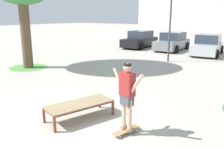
{
  "coord_description": "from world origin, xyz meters",
  "views": [
    {
      "loc": [
        5.16,
        -4.53,
        2.88
      ],
      "look_at": [
        0.55,
        1.43,
        1.0
      ],
      "focal_mm": 38.41,
      "sensor_mm": 36.0,
      "label": 1
    }
  ],
  "objects_px": {
    "skater": "(127,93)",
    "car_silver": "(208,45)",
    "car_black": "(140,40)",
    "car_grey": "(172,42)",
    "skateboard": "(126,130)",
    "skate_box": "(80,105)"
  },
  "relations": [
    {
      "from": "car_black",
      "to": "car_grey",
      "type": "relative_size",
      "value": 1.0
    },
    {
      "from": "skater",
      "to": "car_silver",
      "type": "height_order",
      "value": "skater"
    },
    {
      "from": "skater",
      "to": "skate_box",
      "type": "bearing_deg",
      "value": -176.91
    },
    {
      "from": "skater",
      "to": "car_grey",
      "type": "bearing_deg",
      "value": 109.93
    },
    {
      "from": "skater",
      "to": "car_black",
      "type": "height_order",
      "value": "skater"
    },
    {
      "from": "skater",
      "to": "car_grey",
      "type": "distance_m",
      "value": 15.23
    },
    {
      "from": "skate_box",
      "to": "car_black",
      "type": "relative_size",
      "value": 0.47
    },
    {
      "from": "skateboard",
      "to": "skater",
      "type": "bearing_deg",
      "value": 78.47
    },
    {
      "from": "skate_box",
      "to": "skater",
      "type": "xyz_separation_m",
      "value": [
        1.56,
        0.08,
        0.66
      ]
    },
    {
      "from": "skateboard",
      "to": "skate_box",
      "type": "bearing_deg",
      "value": -176.97
    },
    {
      "from": "car_black",
      "to": "car_silver",
      "type": "distance_m",
      "value": 6.06
    },
    {
      "from": "skater",
      "to": "car_black",
      "type": "bearing_deg",
      "value": 120.15
    },
    {
      "from": "skater",
      "to": "car_grey",
      "type": "relative_size",
      "value": 0.4
    },
    {
      "from": "skater",
      "to": "car_silver",
      "type": "distance_m",
      "value": 13.91
    },
    {
      "from": "car_black",
      "to": "car_grey",
      "type": "distance_m",
      "value": 3.03
    },
    {
      "from": "skater",
      "to": "car_silver",
      "type": "bearing_deg",
      "value": 98.98
    },
    {
      "from": "skate_box",
      "to": "car_silver",
      "type": "relative_size",
      "value": 0.46
    },
    {
      "from": "skate_box",
      "to": "car_black",
      "type": "height_order",
      "value": "car_black"
    },
    {
      "from": "skater",
      "to": "car_grey",
      "type": "height_order",
      "value": "skater"
    },
    {
      "from": "car_grey",
      "to": "car_silver",
      "type": "xyz_separation_m",
      "value": [
        3.02,
        -0.59,
        0.0
      ]
    },
    {
      "from": "car_black",
      "to": "skater",
      "type": "bearing_deg",
      "value": -59.85
    },
    {
      "from": "skate_box",
      "to": "car_grey",
      "type": "height_order",
      "value": "car_grey"
    }
  ]
}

